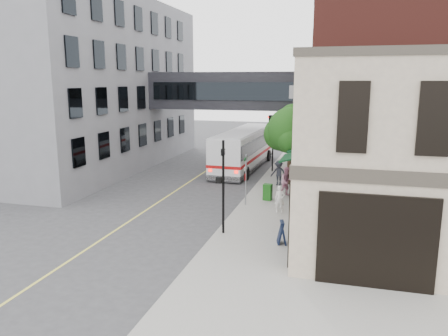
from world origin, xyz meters
The scene contains 17 objects.
ground centered at (0.00, 0.00, 0.00)m, with size 120.00×120.00×0.00m, color #38383A.
sidewalk_main centered at (2.00, 14.00, 0.07)m, with size 4.00×60.00×0.15m, color gray.
corner_building centered at (8.97, 2.00, 4.21)m, with size 10.19×8.12×8.45m.
brick_building centered at (9.98, 15.00, 6.99)m, with size 13.76×18.00×14.00m.
opposite_building centered at (-17.00, 16.00, 7.00)m, with size 14.00×24.00×14.00m, color slate.
skyway_bridge centered at (-3.00, 18.00, 6.50)m, with size 14.00×3.18×3.00m.
traffic_signal_near centered at (0.37, 2.00, 2.98)m, with size 0.44×0.22×4.60m.
traffic_signal_far centered at (0.26, 17.00, 3.34)m, with size 0.53×0.28×4.50m.
street_sign_pole centered at (0.39, 7.00, 1.93)m, with size 0.08×0.75×3.00m.
street_tree centered at (2.19, 13.22, 3.91)m, with size 3.80×3.20×5.60m.
lane_marking centered at (-5.00, 10.00, 0.01)m, with size 0.12×40.00×0.01m, color #D8CC4C.
bus centered at (-2.24, 18.31, 1.79)m, with size 3.23×11.97×3.20m.
pedestrian_a centered at (2.54, 6.03, 0.90)m, with size 0.55×0.36×1.50m, color white.
pedestrian_b centered at (2.46, 9.71, 1.08)m, with size 0.90×0.70×1.85m, color #CC849F.
pedestrian_c centered at (1.57, 12.37, 1.03)m, with size 1.13×0.65×1.75m, color #21232A.
newspaper_box centered at (1.47, 8.35, 0.65)m, with size 0.50×0.44×1.00m, color #165413.
sandwich_board centered at (3.30, 1.33, 0.67)m, with size 0.38×0.58×1.04m, color black.
Camera 1 is at (5.67, -17.27, 7.37)m, focal length 35.00 mm.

